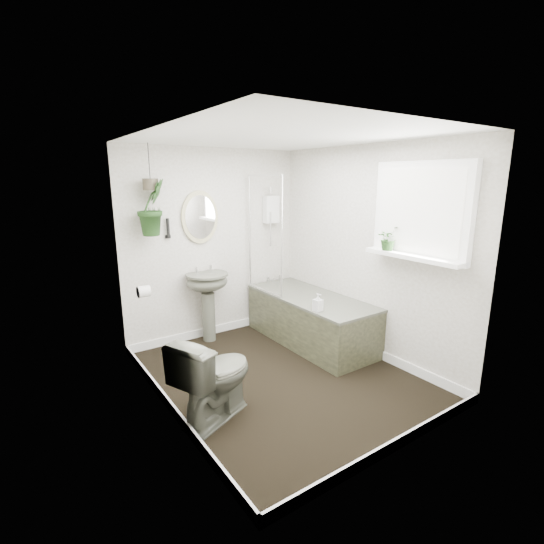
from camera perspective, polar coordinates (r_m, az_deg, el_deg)
floor at (r=4.12m, az=1.22°, el=-14.90°), size 2.30×2.80×0.02m
ceiling at (r=3.65m, az=1.41°, el=19.16°), size 2.30×2.80×0.02m
wall_back at (r=4.91m, az=-8.36°, el=3.95°), size 2.30×0.02×2.30m
wall_front at (r=2.74m, az=18.85°, el=-4.21°), size 2.30×0.02×2.30m
wall_left at (r=3.20m, az=-15.83°, el=-1.49°), size 0.02×2.80×2.30m
wall_right at (r=4.48m, az=13.46°, el=2.82°), size 0.02×2.80×2.30m
skirting at (r=4.09m, az=1.22°, el=-14.16°), size 2.30×2.80×0.10m
bathtub at (r=4.81m, az=5.55°, el=-6.78°), size 0.72×1.72×0.58m
bath_screen at (r=4.76m, az=-1.05°, el=5.38°), size 0.04×0.72×1.40m
shower_box at (r=5.20m, az=-0.14°, el=9.06°), size 0.20×0.10×0.35m
oval_mirror at (r=4.75m, az=-10.36°, el=7.82°), size 0.46×0.03×0.62m
wall_sconce at (r=4.60m, az=-14.82°, el=6.17°), size 0.04×0.04×0.22m
toilet_roll_holder at (r=3.93m, az=-18.10°, el=-2.70°), size 0.11×0.11×0.11m
window_recess at (r=3.93m, az=20.78°, el=8.25°), size 0.08×1.00×0.90m
window_sill at (r=3.93m, az=19.69°, el=2.13°), size 0.18×1.00×0.04m
window_blinds at (r=3.89m, az=20.40°, el=8.24°), size 0.01×0.86×0.76m
toilet at (r=3.36m, az=-8.28°, el=-14.68°), size 0.83×0.67×0.74m
pedestal_sink at (r=4.85m, az=-9.20°, el=-5.01°), size 0.53×0.46×0.85m
sill_plant at (r=4.06m, az=16.45°, el=4.71°), size 0.25×0.23×0.24m
hanging_plant at (r=4.41m, az=-16.97°, el=8.95°), size 0.41×0.38×0.60m
soap_bottle at (r=4.18m, az=6.66°, el=-4.39°), size 0.09×0.10×0.19m
hanging_pot at (r=4.40m, az=-17.18°, el=12.04°), size 0.16×0.16×0.12m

